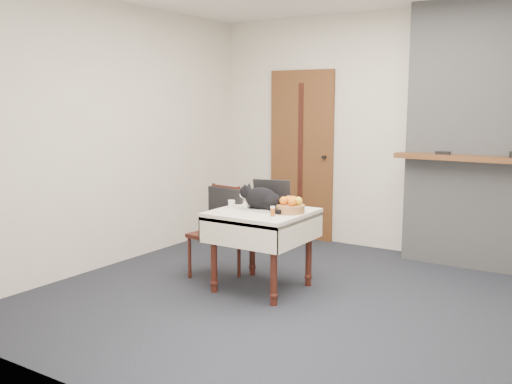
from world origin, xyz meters
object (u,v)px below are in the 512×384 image
at_px(cat, 262,199).
at_px(door, 301,155).
at_px(chair, 220,219).
at_px(pill_bottle, 273,211).
at_px(fruit_basket, 291,206).
at_px(cream_jar, 232,204).
at_px(side_table, 262,223).
at_px(laptop, 269,202).

bearing_deg(cat, door, 107.75).
relative_size(cat, chair, 0.55).
height_order(pill_bottle, fruit_basket, fruit_basket).
bearing_deg(cat, fruit_basket, 7.82).
relative_size(fruit_basket, chair, 0.28).
bearing_deg(door, chair, -86.61).
xyz_separation_m(cream_jar, chair, (-0.25, 0.17, -0.19)).
bearing_deg(pill_bottle, side_table, 141.72).
height_order(side_table, cat, cat).
distance_m(pill_bottle, fruit_basket, 0.22).
bearing_deg(door, laptop, -70.04).
bearing_deg(cream_jar, fruit_basket, 10.02).
bearing_deg(pill_bottle, chair, 159.08).
relative_size(laptop, chair, 0.47).
xyz_separation_m(cream_jar, pill_bottle, (0.50, -0.12, 0.01)).
xyz_separation_m(laptop, cream_jar, (-0.30, -0.15, -0.03)).
height_order(door, side_table, door).
height_order(door, cream_jar, door).
height_order(side_table, fruit_basket, fruit_basket).
xyz_separation_m(fruit_basket, chair, (-0.79, 0.07, -0.21)).
distance_m(side_table, cream_jar, 0.33).
distance_m(side_table, fruit_basket, 0.31).
xyz_separation_m(side_table, chair, (-0.54, 0.12, -0.04)).
height_order(pill_bottle, chair, chair).
distance_m(cat, pill_bottle, 0.28).
relative_size(cat, fruit_basket, 1.94).
xyz_separation_m(side_table, cream_jar, (-0.29, -0.04, 0.15)).
distance_m(laptop, fruit_basket, 0.25).
xyz_separation_m(cat, cream_jar, (-0.29, -0.06, -0.06)).
height_order(cream_jar, chair, chair).
relative_size(door, cat, 4.23).
bearing_deg(door, side_table, -71.23).
bearing_deg(chair, door, 101.14).
bearing_deg(fruit_basket, chair, 174.86).
bearing_deg(cream_jar, chair, 145.92).
height_order(door, pill_bottle, door).
height_order(cat, fruit_basket, cat).
bearing_deg(cat, pill_bottle, -40.37).
relative_size(door, cream_jar, 28.28).
bearing_deg(cream_jar, cat, 11.17).
relative_size(laptop, fruit_basket, 1.65).
height_order(side_table, pill_bottle, pill_bottle).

